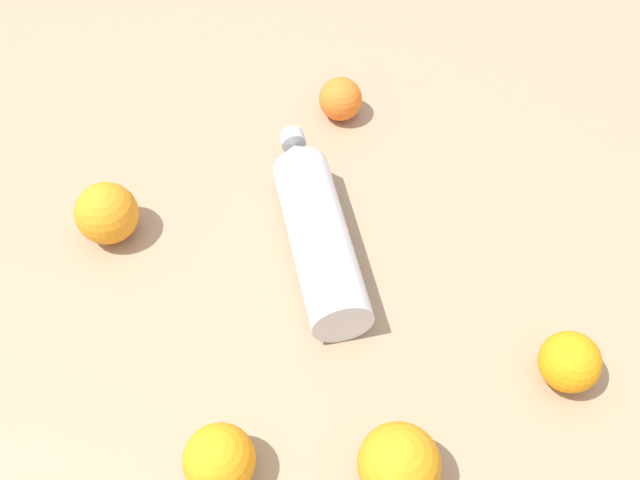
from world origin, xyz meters
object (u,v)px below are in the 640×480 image
Objects in this scene: orange_0 at (107,213)px; orange_4 at (399,464)px; orange_2 at (219,460)px; orange_1 at (340,99)px; water_bottle at (316,226)px; orange_3 at (570,362)px.

orange_0 is 0.94× the size of orange_4.
orange_2 is at bearing -27.47° from orange_4.
orange_4 is at bearing 69.80° from orange_1.
water_bottle is at bearing -100.02° from orange_4.
orange_3 is at bearing -174.63° from orange_4.
orange_3 is at bearing 170.92° from orange_2.
orange_0 is (0.22, -0.13, 0.00)m from water_bottle.
water_bottle is 4.54× the size of orange_3.
orange_3 is at bearing -136.07° from water_bottle.
orange_1 is 0.53m from orange_4.
orange_0 is 1.27× the size of orange_1.
orange_2 is 0.88× the size of orange_4.
orange_2 is (0.21, 0.22, 0.00)m from water_bottle.
orange_0 reaches higher than orange_1.
water_bottle reaches higher than orange_1.
orange_1 is 0.91× the size of orange_3.
orange_2 is at bearing -9.08° from orange_3.
orange_2 is at bearing 92.48° from orange_0.
orange_0 is 1.16× the size of orange_3.
orange_4 is (0.18, 0.49, 0.01)m from orange_1.
orange_0 is 0.35m from orange_2.
orange_1 is at bearing -20.74° from water_bottle.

